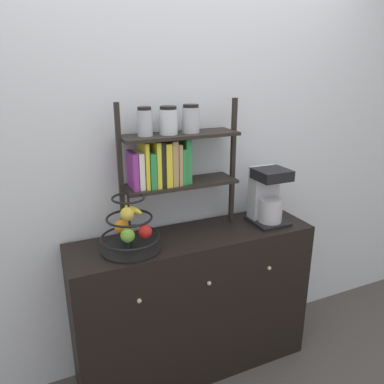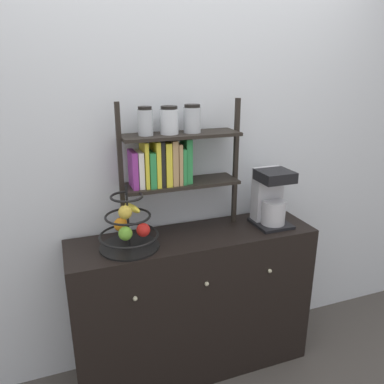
# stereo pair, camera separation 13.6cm
# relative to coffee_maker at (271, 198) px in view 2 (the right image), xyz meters

# --- Properties ---
(wall_back) EXTENTS (7.00, 0.05, 2.60)m
(wall_back) POSITION_rel_coffee_maker_xyz_m (-0.49, 0.24, 0.23)
(wall_back) COLOR silver
(wall_back) RESTS_ON ground_plane
(sideboard) EXTENTS (1.41, 0.40, 0.90)m
(sideboard) POSITION_rel_coffee_maker_xyz_m (-0.49, 0.00, -0.62)
(sideboard) COLOR black
(sideboard) RESTS_ON ground_plane
(coffee_maker) EXTENTS (0.20, 0.22, 0.34)m
(coffee_maker) POSITION_rel_coffee_maker_xyz_m (0.00, 0.00, 0.00)
(coffee_maker) COLOR black
(coffee_maker) RESTS_ON sideboard
(fruit_stand) EXTENTS (0.31, 0.31, 0.34)m
(fruit_stand) POSITION_rel_coffee_maker_xyz_m (-0.86, -0.02, -0.06)
(fruit_stand) COLOR black
(fruit_stand) RESTS_ON sideboard
(shelf_hutch) EXTENTS (0.69, 0.20, 0.74)m
(shelf_hutch) POSITION_rel_coffee_maker_xyz_m (-0.59, 0.10, 0.28)
(shelf_hutch) COLOR black
(shelf_hutch) RESTS_ON sideboard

